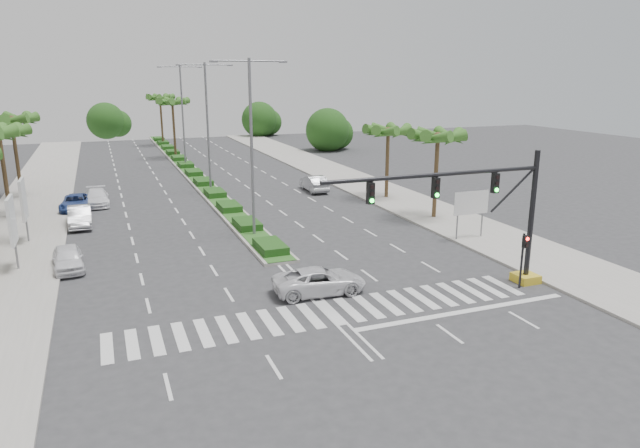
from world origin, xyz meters
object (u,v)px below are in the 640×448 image
(car_crossing, at_px, (319,281))
(car_parked_d, at_px, (97,197))
(car_parked_b, at_px, (80,216))
(car_parked_a, at_px, (68,258))
(car_right, at_px, (314,183))
(car_parked_c, at_px, (76,203))

(car_crossing, bearing_deg, car_parked_d, 25.68)
(car_parked_b, bearing_deg, car_parked_d, 79.06)
(car_parked_a, height_order, car_right, car_right)
(car_right, bearing_deg, car_crossing, 72.42)
(car_parked_a, height_order, car_crossing, car_parked_a)
(car_parked_b, relative_size, car_parked_c, 0.97)
(car_parked_b, xyz_separation_m, car_right, (20.89, 6.04, 0.02))
(car_parked_a, xyz_separation_m, car_parked_c, (0.04, 15.94, -0.04))
(car_parked_d, distance_m, car_right, 19.68)
(car_crossing, height_order, car_right, car_right)
(car_crossing, bearing_deg, car_parked_b, 35.50)
(car_parked_b, distance_m, car_parked_d, 7.17)
(car_parked_a, relative_size, car_parked_b, 0.89)
(car_parked_c, bearing_deg, car_parked_d, 45.30)
(car_parked_c, height_order, car_parked_d, car_parked_d)
(car_parked_a, distance_m, car_parked_b, 10.27)
(car_right, bearing_deg, car_parked_d, -0.49)
(car_parked_d, bearing_deg, car_parked_b, -100.95)
(car_parked_a, distance_m, car_parked_c, 15.94)
(car_parked_a, relative_size, car_parked_c, 0.87)
(car_parked_c, xyz_separation_m, car_crossing, (12.21, -24.60, 0.02))
(car_parked_d, bearing_deg, car_crossing, -68.97)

